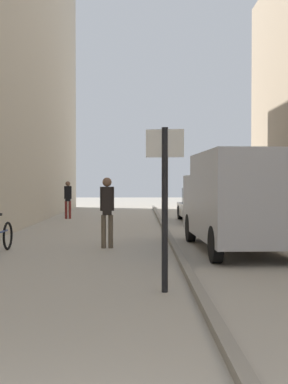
# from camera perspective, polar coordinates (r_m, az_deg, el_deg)

# --- Properties ---
(ground_plane) EXTENTS (80.00, 80.00, 0.00)m
(ground_plane) POSITION_cam_1_polar(r_m,az_deg,el_deg) (14.00, -3.28, -5.97)
(ground_plane) COLOR #A8A093
(kerb_strip) EXTENTS (0.16, 40.00, 0.12)m
(kerb_strip) POSITION_cam_1_polar(r_m,az_deg,el_deg) (14.00, 3.22, -5.72)
(kerb_strip) COLOR gray
(kerb_strip) RESTS_ON ground_plane
(pedestrian_main_foreground) EXTENTS (0.35, 0.23, 1.75)m
(pedestrian_main_foreground) POSITION_cam_1_polar(r_m,az_deg,el_deg) (23.70, -8.61, -0.57)
(pedestrian_main_foreground) COLOR maroon
(pedestrian_main_foreground) RESTS_ON ground_plane
(pedestrian_mid_block) EXTENTS (0.37, 0.24, 1.85)m
(pedestrian_mid_block) POSITION_cam_1_polar(r_m,az_deg,el_deg) (13.19, -4.20, -1.75)
(pedestrian_mid_block) COLOR brown
(pedestrian_mid_block) RESTS_ON ground_plane
(delivery_van) EXTENTS (2.28, 5.52, 2.45)m
(delivery_van) POSITION_cam_1_polar(r_m,az_deg,el_deg) (12.89, 10.63, -0.75)
(delivery_van) COLOR #B7B7BC
(delivery_van) RESTS_ON ground_plane
(parked_car) EXTENTS (1.92, 4.24, 1.45)m
(parked_car) POSITION_cam_1_polar(r_m,az_deg,el_deg) (21.83, 6.63, -1.50)
(parked_car) COLOR silver
(parked_car) RESTS_ON ground_plane
(street_sign_post) EXTENTS (0.60, 0.13, 2.60)m
(street_sign_post) POSITION_cam_1_polar(r_m,az_deg,el_deg) (7.93, 2.37, -0.28)
(street_sign_post) COLOR black
(street_sign_post) RESTS_ON ground_plane
(bicycle_leaning) EXTENTS (0.13, 1.77, 0.98)m
(bicycle_leaning) POSITION_cam_1_polar(r_m,az_deg,el_deg) (12.82, -15.87, -4.96)
(bicycle_leaning) COLOR black
(bicycle_leaning) RESTS_ON ground_plane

